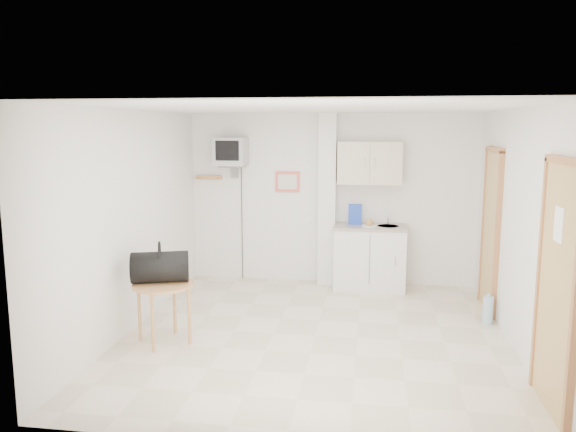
# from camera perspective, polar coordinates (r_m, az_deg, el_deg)

# --- Properties ---
(ground) EXTENTS (4.50, 4.50, 0.00)m
(ground) POSITION_cam_1_polar(r_m,az_deg,el_deg) (6.41, 2.78, -12.04)
(ground) COLOR beige
(ground) RESTS_ON ground
(room_envelope) EXTENTS (4.24, 4.54, 2.55)m
(room_envelope) POSITION_cam_1_polar(r_m,az_deg,el_deg) (6.10, 5.22, 1.78)
(room_envelope) COLOR white
(room_envelope) RESTS_ON ground
(kitchenette) EXTENTS (1.03, 0.58, 2.10)m
(kitchenette) POSITION_cam_1_polar(r_m,az_deg,el_deg) (8.10, 8.30, -1.72)
(kitchenette) COLOR white
(kitchenette) RESTS_ON ground
(crt_television) EXTENTS (0.44, 0.45, 2.15)m
(crt_television) POSITION_cam_1_polar(r_m,az_deg,el_deg) (8.24, -5.81, 6.44)
(crt_television) COLOR slate
(crt_television) RESTS_ON ground
(round_table) EXTENTS (0.65, 0.65, 0.66)m
(round_table) POSITION_cam_1_polar(r_m,az_deg,el_deg) (6.18, -12.55, -7.43)
(round_table) COLOR #C17E49
(round_table) RESTS_ON ground
(duffel_bag) EXTENTS (0.68, 0.50, 0.45)m
(duffel_bag) POSITION_cam_1_polar(r_m,az_deg,el_deg) (6.18, -12.88, -5.05)
(duffel_bag) COLOR black
(duffel_bag) RESTS_ON round_table
(water_bottle) EXTENTS (0.12, 0.12, 0.37)m
(water_bottle) POSITION_cam_1_polar(r_m,az_deg,el_deg) (7.13, 19.64, -8.98)
(water_bottle) COLOR #9ABBCC
(water_bottle) RESTS_ON ground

